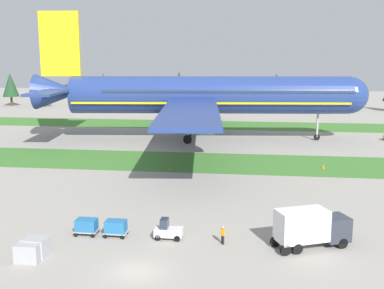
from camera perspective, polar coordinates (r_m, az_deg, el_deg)
name	(u,v)px	position (r m, az deg, el deg)	size (l,w,h in m)	color
ground_plane	(136,272)	(39.68, -6.70, -14.83)	(400.00, 400.00, 0.00)	gray
grass_strip_near	(196,162)	(77.07, 0.50, -2.09)	(320.00, 14.67, 0.01)	#3D752D
grass_strip_far	(216,125)	(117.55, 2.93, 2.33)	(320.00, 14.67, 0.01)	#3D752D
airliner	(201,95)	(96.01, 1.06, 5.94)	(66.46, 82.17, 25.39)	navy
baggage_tug	(168,231)	(45.55, -2.90, -10.20)	(2.61, 1.32, 1.97)	silver
cargo_dolly_lead	(116,227)	(46.67, -9.06, -9.67)	(2.21, 1.52, 1.55)	#A3A3A8
cargo_dolly_second	(87,225)	(47.56, -12.45, -9.40)	(2.21, 1.52, 1.55)	#A3A3A8
catering_truck	(311,227)	(44.51, 13.98, -9.47)	(7.30, 4.87, 3.58)	#2D333D
ground_crew_marshaller	(223,234)	(44.36, 3.69, -10.62)	(0.36, 0.48, 1.74)	black
uld_container_0	(29,252)	(43.22, -18.88, -12.03)	(2.00, 1.60, 1.55)	#A3A3A8
uld_container_1	(36,247)	(43.95, -18.11, -11.53)	(2.00, 1.60, 1.65)	#A3A3A8
taxiway_marker_0	(170,168)	(71.95, -2.58, -2.83)	(0.44, 0.44, 0.50)	orange
taxiway_marker_1	(323,166)	(75.28, 15.36, -2.53)	(0.44, 0.44, 0.68)	orange
distant_tree_line	(234,88)	(152.55, 5.07, 6.78)	(147.06, 9.64, 11.75)	#4C3823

